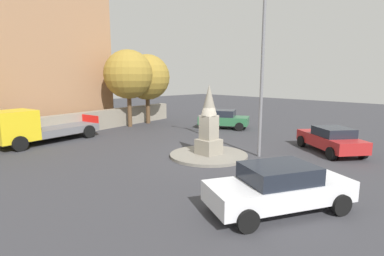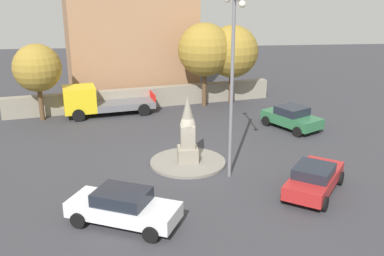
% 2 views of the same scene
% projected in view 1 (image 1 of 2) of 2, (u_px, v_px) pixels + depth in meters
% --- Properties ---
extents(ground_plane, '(80.00, 80.00, 0.00)m').
position_uv_depth(ground_plane, '(209.00, 156.00, 15.37)').
color(ground_plane, '#38383D').
extents(traffic_island, '(3.94, 3.94, 0.14)m').
position_uv_depth(traffic_island, '(209.00, 155.00, 15.35)').
color(traffic_island, gray).
rests_on(traffic_island, ground).
extents(monument, '(1.03, 1.03, 3.51)m').
position_uv_depth(monument, '(209.00, 123.00, 15.07)').
color(monument, gray).
rests_on(monument, traffic_island).
extents(streetlamp, '(3.77, 0.28, 8.70)m').
position_uv_depth(streetlamp, '(263.00, 50.00, 14.51)').
color(streetlamp, slate).
rests_on(streetlamp, ground).
extents(car_green_waiting, '(4.17, 3.46, 1.45)m').
position_uv_depth(car_green_waiting, '(224.00, 119.00, 23.64)').
color(car_green_waiting, '#2D6B42').
rests_on(car_green_waiting, ground).
extents(car_red_near_island, '(4.34, 3.75, 1.38)m').
position_uv_depth(car_red_near_island, '(331.00, 139.00, 16.08)').
color(car_red_near_island, '#B22323').
rests_on(car_red_near_island, ground).
extents(car_white_parked_left, '(3.37, 4.71, 1.44)m').
position_uv_depth(car_white_parked_left, '(279.00, 187.00, 9.04)').
color(car_white_parked_left, silver).
rests_on(car_white_parked_left, ground).
extents(truck_yellow_parked_right, '(3.25, 6.45, 2.14)m').
position_uv_depth(truck_yellow_parked_right, '(33.00, 128.00, 17.88)').
color(truck_yellow_parked_right, yellow).
rests_on(truck_yellow_parked_right, ground).
extents(stone_boundary_wall, '(4.83, 19.39, 1.44)m').
position_uv_depth(stone_boundary_wall, '(75.00, 123.00, 21.47)').
color(stone_boundary_wall, gray).
rests_on(stone_boundary_wall, ground).
extents(corner_building, '(10.06, 11.30, 10.67)m').
position_uv_depth(corner_building, '(28.00, 60.00, 23.81)').
color(corner_building, '#A87A56').
rests_on(corner_building, ground).
extents(tree_near_wall, '(3.87, 3.87, 6.13)m').
position_uv_depth(tree_near_wall, '(128.00, 74.00, 23.88)').
color(tree_near_wall, brown).
rests_on(tree_near_wall, ground).
extents(tree_mid_cluster, '(3.85, 3.85, 5.90)m').
position_uv_depth(tree_mid_cluster, '(147.00, 77.00, 25.67)').
color(tree_mid_cluster, brown).
rests_on(tree_mid_cluster, ground).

